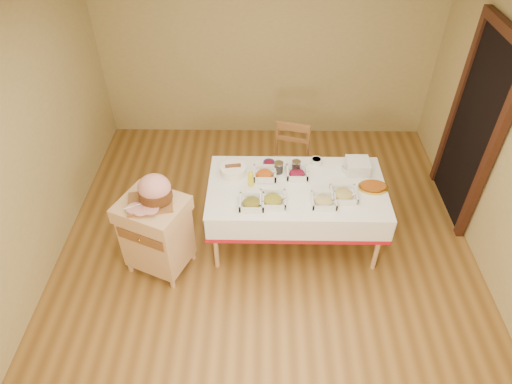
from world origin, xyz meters
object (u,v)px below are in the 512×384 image
(preserve_jar_left, at_px, (279,168))
(preserve_jar_right, at_px, (296,167))
(brass_platter, at_px, (373,187))
(plate_stack, at_px, (357,166))
(bread_basket, at_px, (233,170))
(dining_table, at_px, (296,198))
(butcher_cart, at_px, (156,232))
(ham_on_board, at_px, (154,191))
(mustard_bottle, at_px, (251,179))
(dining_chair, at_px, (289,164))

(preserve_jar_left, bearing_deg, preserve_jar_right, 9.52)
(brass_platter, bearing_deg, plate_stack, 113.52)
(preserve_jar_right, distance_m, bread_basket, 0.66)
(dining_table, height_order, butcher_cart, butcher_cart)
(dining_table, distance_m, ham_on_board, 1.46)
(preserve_jar_left, xyz_separation_m, brass_platter, (0.95, -0.25, -0.04))
(mustard_bottle, distance_m, brass_platter, 1.24)
(dining_table, xyz_separation_m, brass_platter, (0.77, -0.02, 0.18))
(butcher_cart, xyz_separation_m, preserve_jar_right, (1.41, 0.67, 0.32))
(preserve_jar_right, xyz_separation_m, plate_stack, (0.65, 0.00, 0.01))
(dining_table, bearing_deg, mustard_bottle, 178.02)
(butcher_cart, height_order, brass_platter, butcher_cart)
(butcher_cart, bearing_deg, ham_on_board, 38.06)
(mustard_bottle, bearing_deg, dining_table, -1.98)
(preserve_jar_right, relative_size, mustard_bottle, 0.66)
(ham_on_board, relative_size, brass_platter, 1.44)
(dining_chair, relative_size, bread_basket, 3.57)
(butcher_cart, xyz_separation_m, bread_basket, (0.74, 0.60, 0.31))
(ham_on_board, xyz_separation_m, preserve_jar_left, (1.18, 0.60, -0.18))
(dining_chair, bearing_deg, preserve_jar_left, -105.88)
(mustard_bottle, relative_size, brass_platter, 0.61)
(bread_basket, bearing_deg, preserve_jar_right, 6.16)
(ham_on_board, height_order, preserve_jar_left, ham_on_board)
(preserve_jar_right, height_order, brass_platter, preserve_jar_right)
(dining_table, height_order, plate_stack, plate_stack)
(butcher_cart, xyz_separation_m, dining_chair, (1.36, 1.13, 0.00))
(brass_platter, bearing_deg, butcher_cart, -169.86)
(plate_stack, bearing_deg, brass_platter, -66.48)
(preserve_jar_left, height_order, plate_stack, plate_stack)
(dining_chair, xyz_separation_m, preserve_jar_right, (0.04, -0.46, 0.32))
(mustard_bottle, bearing_deg, butcher_cart, -155.57)
(butcher_cart, xyz_separation_m, preserve_jar_left, (1.22, 0.64, 0.32))
(dining_table, distance_m, dining_chair, 0.73)
(ham_on_board, xyz_separation_m, brass_platter, (2.13, 0.35, -0.22))
(butcher_cart, relative_size, bread_basket, 3.23)
(dining_table, height_order, dining_chair, dining_chair)
(dining_table, relative_size, butcher_cart, 2.08)
(dining_table, bearing_deg, ham_on_board, -164.68)
(bread_basket, xyz_separation_m, brass_platter, (1.43, -0.21, -0.03))
(butcher_cart, distance_m, ham_on_board, 0.50)
(dining_table, bearing_deg, butcher_cart, -163.82)
(dining_table, relative_size, preserve_jar_right, 14.87)
(butcher_cart, bearing_deg, preserve_jar_left, 27.51)
(butcher_cart, bearing_deg, plate_stack, 18.08)
(preserve_jar_left, relative_size, mustard_bottle, 0.68)
(ham_on_board, relative_size, mustard_bottle, 2.37)
(brass_platter, bearing_deg, bread_basket, 171.79)
(dining_table, relative_size, dining_chair, 1.89)
(dining_chair, height_order, mustard_bottle, dining_chair)
(preserve_jar_right, distance_m, mustard_bottle, 0.53)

